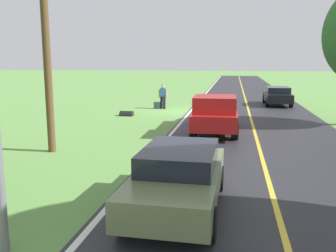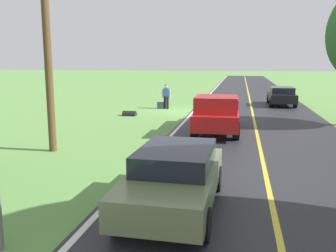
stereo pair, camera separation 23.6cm
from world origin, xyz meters
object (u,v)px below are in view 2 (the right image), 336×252
(suitcase_carried, at_px, (160,105))
(pickup_truck_passing, at_px, (217,113))
(sedan_near_oncoming, at_px, (282,95))
(sedan_ahead_same_lane, at_px, (175,176))
(hitchhiker_walking, at_px, (166,95))
(utility_pole_roadside, at_px, (46,30))

(suitcase_carried, relative_size, pickup_truck_passing, 0.09)
(suitcase_carried, relative_size, sedan_near_oncoming, 0.11)
(suitcase_carried, bearing_deg, sedan_ahead_same_lane, 8.68)
(hitchhiker_walking, distance_m, suitcase_carried, 0.86)
(sedan_near_oncoming, bearing_deg, pickup_truck_passing, 70.68)
(hitchhiker_walking, xyz_separation_m, pickup_truck_passing, (-4.09, 8.21, -0.01))
(pickup_truck_passing, distance_m, sedan_near_oncoming, 12.54)
(hitchhiker_walking, bearing_deg, sedan_ahead_same_lane, 102.07)
(pickup_truck_passing, xyz_separation_m, sedan_ahead_same_lane, (0.36, 9.23, -0.21))
(hitchhiker_walking, bearing_deg, suitcase_carried, 15.62)
(sedan_near_oncoming, relative_size, sedan_ahead_same_lane, 0.99)
(suitcase_carried, height_order, sedan_ahead_same_lane, sedan_ahead_same_lane)
(hitchhiker_walking, xyz_separation_m, suitcase_carried, (0.41, 0.12, -0.74))
(hitchhiker_walking, height_order, pickup_truck_passing, pickup_truck_passing)
(suitcase_carried, bearing_deg, sedan_near_oncoming, 108.61)
(suitcase_carried, bearing_deg, pickup_truck_passing, 24.32)
(hitchhiker_walking, height_order, suitcase_carried, hitchhiker_walking)
(suitcase_carried, distance_m, sedan_ahead_same_lane, 17.82)
(suitcase_carried, height_order, pickup_truck_passing, pickup_truck_passing)
(hitchhiker_walking, relative_size, utility_pole_roadside, 0.20)
(suitcase_carried, xyz_separation_m, pickup_truck_passing, (-4.50, 8.09, 0.73))
(hitchhiker_walking, bearing_deg, sedan_near_oncoming, -156.26)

